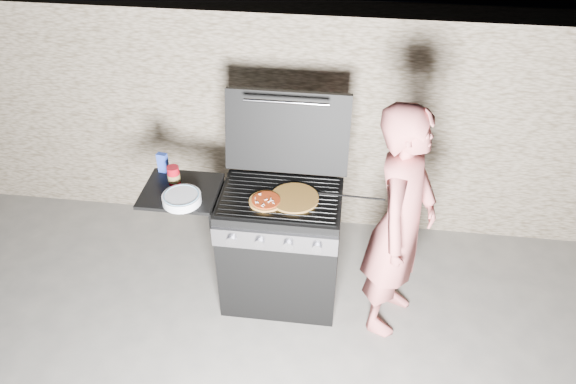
# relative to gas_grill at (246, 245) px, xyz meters

# --- Properties ---
(ground) EXTENTS (50.00, 50.00, 0.00)m
(ground) POSITION_rel_gas_grill_xyz_m (0.25, 0.00, -0.46)
(ground) COLOR #585551
(stone_wall) EXTENTS (8.00, 0.35, 1.80)m
(stone_wall) POSITION_rel_gas_grill_xyz_m (0.25, 1.05, 0.44)
(stone_wall) COLOR tan
(stone_wall) RESTS_ON ground
(gas_grill) EXTENTS (1.34, 0.79, 0.91)m
(gas_grill) POSITION_rel_gas_grill_xyz_m (0.00, 0.00, 0.00)
(gas_grill) COLOR black
(gas_grill) RESTS_ON ground
(pizza_topped) EXTENTS (0.27, 0.27, 0.02)m
(pizza_topped) POSITION_rel_gas_grill_xyz_m (0.17, -0.07, 0.47)
(pizza_topped) COLOR tan
(pizza_topped) RESTS_ON gas_grill
(pizza_plain) EXTENTS (0.41, 0.41, 0.02)m
(pizza_plain) POSITION_rel_gas_grill_xyz_m (0.34, -0.02, 0.46)
(pizza_plain) COLOR gold
(pizza_plain) RESTS_ON gas_grill
(sauce_jar) EXTENTS (0.10, 0.10, 0.13)m
(sauce_jar) POSITION_rel_gas_grill_xyz_m (-0.48, 0.07, 0.51)
(sauce_jar) COLOR maroon
(sauce_jar) RESTS_ON gas_grill
(blue_carton) EXTENTS (0.07, 0.05, 0.15)m
(blue_carton) POSITION_rel_gas_grill_xyz_m (-0.59, 0.19, 0.52)
(blue_carton) COLOR #243FAD
(blue_carton) RESTS_ON gas_grill
(plate_stack) EXTENTS (0.27, 0.27, 0.06)m
(plate_stack) POSITION_rel_gas_grill_xyz_m (-0.37, -0.13, 0.48)
(plate_stack) COLOR white
(plate_stack) RESTS_ON gas_grill
(person) EXTENTS (0.59, 0.72, 1.69)m
(person) POSITION_rel_gas_grill_xyz_m (1.03, -0.10, 0.39)
(person) COLOR #C86462
(person) RESTS_ON ground
(tongs) EXTENTS (0.47, 0.14, 0.10)m
(tongs) POSITION_rel_gas_grill_xyz_m (0.69, 0.00, 0.50)
(tongs) COLOR black
(tongs) RESTS_ON gas_grill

